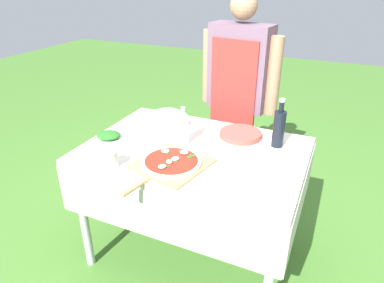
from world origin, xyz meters
name	(u,v)px	position (x,y,z in m)	size (l,w,h in m)	color
ground_plane	(194,250)	(0.00, 0.00, 0.00)	(12.00, 12.00, 0.00)	#477A2D
prep_table	(194,163)	(0.00, 0.00, 0.67)	(1.24, 0.87, 0.77)	beige
person_cook	(238,88)	(0.03, 0.71, 0.92)	(0.58, 0.24, 1.56)	#70604C
pizza_on_peel	(170,163)	(-0.03, -0.22, 0.79)	(0.41, 0.54, 0.05)	tan
oil_bottle	(279,128)	(0.42, 0.22, 0.89)	(0.07, 0.07, 0.29)	black
water_bottle	(183,127)	(-0.08, 0.03, 0.88)	(0.06, 0.06, 0.23)	silver
herb_container	(109,136)	(-0.51, -0.10, 0.79)	(0.21, 0.20, 0.05)	silver
mixing_tub	(167,122)	(-0.25, 0.16, 0.83)	(0.18, 0.18, 0.12)	silver
plate_stack	(241,134)	(0.19, 0.26, 0.79)	(0.26, 0.26, 0.03)	#DB4C42
sauce_jar	(110,160)	(-0.31, -0.36, 0.81)	(0.09, 0.09, 0.08)	silver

